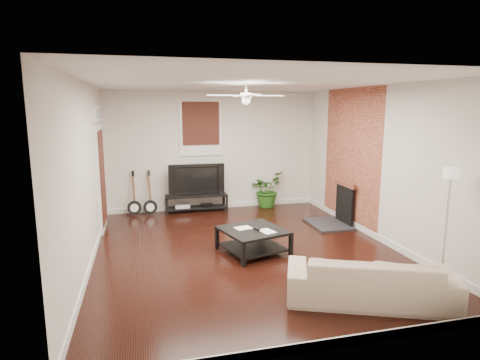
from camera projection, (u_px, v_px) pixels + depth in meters
The scene contains 14 objects.
room at pixel (246, 169), 6.61m from camera, with size 5.01×6.01×2.81m.
brick_accent at pixel (351, 158), 8.16m from camera, with size 0.02×2.20×2.80m, color #984631.
fireplace at pixel (336, 203), 8.26m from camera, with size 0.80×1.10×0.92m, color black.
window_back at pixel (201, 128), 9.28m from camera, with size 1.00×0.06×1.30m, color #35150E.
door_left at pixel (101, 167), 7.86m from camera, with size 0.08×1.00×2.50m, color white.
tv_stand at pixel (197, 203), 9.37m from camera, with size 1.44×0.38×0.40m, color black.
tv at pixel (196, 179), 9.28m from camera, with size 1.29×0.17×0.74m, color black.
coffee_table at pixel (253, 241), 6.70m from camera, with size 0.96×0.96×0.40m, color black.
sofa at pixel (369, 279), 4.99m from camera, with size 2.03×0.79×0.59m, color tan.
floor_lamp at pixel (446, 229), 5.27m from camera, with size 0.27×0.27×1.66m, color silver, non-canonical shape.
potted_plant at pixel (267, 189), 9.78m from camera, with size 0.79×0.68×0.88m, color #275F1B.
guitar_left at pixel (134, 194), 8.95m from camera, with size 0.32×0.22×1.02m, color black, non-canonical shape.
guitar_right at pixel (150, 193), 9.00m from camera, with size 0.32×0.22×1.02m, color black, non-canonical shape.
ceiling_fan at pixel (246, 96), 6.40m from camera, with size 1.24×1.24×0.32m, color white, non-canonical shape.
Camera 1 is at (-1.68, -6.32, 2.40)m, focal length 29.83 mm.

